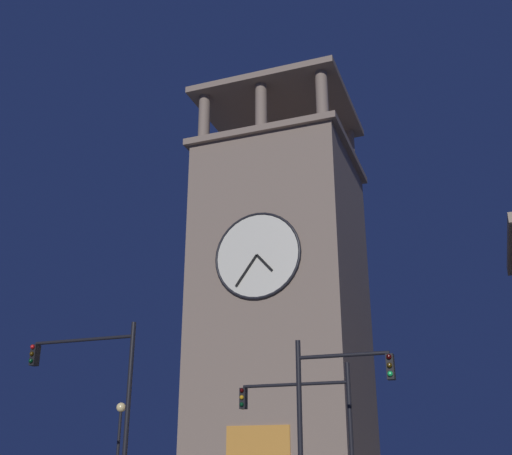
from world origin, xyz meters
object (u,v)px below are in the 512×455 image
Objects in this scene: traffic_signal_near at (329,407)px; traffic_signal_mid at (312,420)px; traffic_signal_far at (97,392)px; street_lamp at (119,436)px; clocktower at (283,311)px.

traffic_signal_near reaches higher than traffic_signal_mid.
traffic_signal_mid is 0.82× the size of traffic_signal_far.
traffic_signal_near is at bearing 148.38° from street_lamp.
clocktower reaches higher than traffic_signal_mid.
clocktower reaches higher than street_lamp.
traffic_signal_near is at bearing 112.64° from clocktower.
traffic_signal_far is 1.37× the size of street_lamp.
traffic_signal_mid is (-4.65, 11.40, -6.84)m from clocktower.
street_lamp is (5.70, 7.27, -7.02)m from clocktower.
traffic_signal_mid is at bearing 158.23° from street_lamp.
traffic_signal_mid reaches higher than street_lamp.
clocktower is 17.08m from traffic_signal_near.
clocktower is 11.60m from street_lamp.
street_lamp is at bearing -63.49° from traffic_signal_far.
street_lamp is (11.75, -7.24, -0.32)m from traffic_signal_near.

